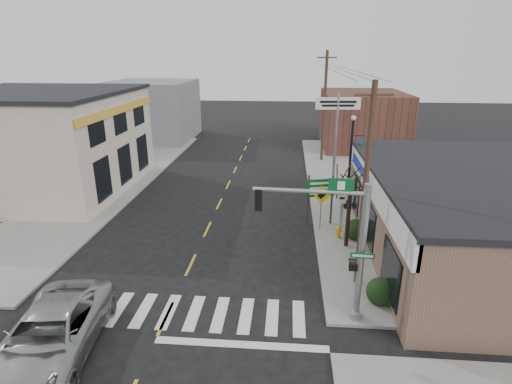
# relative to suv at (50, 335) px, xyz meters

# --- Properties ---
(ground) EXTENTS (140.00, 140.00, 0.00)m
(ground) POSITION_rel_suv_xyz_m (3.07, 2.24, -0.82)
(ground) COLOR black
(ground) RESTS_ON ground
(sidewalk_right) EXTENTS (6.00, 38.00, 0.13)m
(sidewalk_right) POSITION_rel_suv_xyz_m (12.07, 15.24, -0.76)
(sidewalk_right) COLOR gray
(sidewalk_right) RESTS_ON ground
(sidewalk_left) EXTENTS (6.00, 38.00, 0.13)m
(sidewalk_left) POSITION_rel_suv_xyz_m (-5.93, 15.24, -0.76)
(sidewalk_left) COLOR gray
(sidewalk_left) RESTS_ON ground
(center_line) EXTENTS (0.12, 56.00, 0.01)m
(center_line) POSITION_rel_suv_xyz_m (3.07, 10.24, -0.82)
(center_line) COLOR gold
(center_line) RESTS_ON ground
(crosswalk) EXTENTS (11.00, 2.20, 0.01)m
(crosswalk) POSITION_rel_suv_xyz_m (3.07, 2.64, -0.82)
(crosswalk) COLOR silver
(crosswalk) RESTS_ON ground
(thrift_store) EXTENTS (12.00, 14.00, 4.00)m
(thrift_store) POSITION_rel_suv_xyz_m (17.57, 8.24, 1.18)
(thrift_store) COLOR brown
(thrift_store) RESTS_ON ground
(left_building) EXTENTS (12.00, 12.00, 6.80)m
(left_building) POSITION_rel_suv_xyz_m (-9.93, 16.24, 2.58)
(left_building) COLOR beige
(left_building) RESTS_ON ground
(bldg_distant_right) EXTENTS (8.00, 10.00, 5.60)m
(bldg_distant_right) POSITION_rel_suv_xyz_m (15.07, 32.24, 1.98)
(bldg_distant_right) COLOR brown
(bldg_distant_right) RESTS_ON ground
(bldg_distant_left) EXTENTS (9.00, 10.00, 6.40)m
(bldg_distant_left) POSITION_rel_suv_xyz_m (-7.93, 34.24, 2.38)
(bldg_distant_left) COLOR slate
(bldg_distant_left) RESTS_ON ground
(suv) EXTENTS (3.40, 6.21, 1.65)m
(suv) POSITION_rel_suv_xyz_m (0.00, 0.00, 0.00)
(suv) COLOR #9A9C9F
(suv) RESTS_ON ground
(traffic_signal_pole) EXTENTS (4.26, 0.36, 5.39)m
(traffic_signal_pole) POSITION_rel_suv_xyz_m (9.52, 2.68, 2.53)
(traffic_signal_pole) COLOR #919298
(traffic_signal_pole) RESTS_ON sidewalk_right
(guide_sign) EXTENTS (1.64, 0.14, 2.87)m
(guide_sign) POSITION_rel_suv_xyz_m (9.37, 11.32, 1.16)
(guide_sign) COLOR #462D20
(guide_sign) RESTS_ON sidewalk_right
(fire_hydrant) EXTENTS (0.21, 0.21, 0.68)m
(fire_hydrant) POSITION_rel_suv_xyz_m (10.29, 9.48, -0.33)
(fire_hydrant) COLOR orange
(fire_hydrant) RESTS_ON sidewalk_right
(ped_crossing_sign) EXTENTS (1.00, 0.07, 2.57)m
(ped_crossing_sign) POSITION_rel_suv_xyz_m (9.37, 10.37, 1.08)
(ped_crossing_sign) COLOR gray
(ped_crossing_sign) RESTS_ON sidewalk_right
(lamp_post) EXTENTS (0.76, 0.59, 5.82)m
(lamp_post) POSITION_rel_suv_xyz_m (11.33, 13.81, 2.68)
(lamp_post) COLOR black
(lamp_post) RESTS_ON sidewalk_right
(dance_center_sign) EXTENTS (3.13, 0.20, 6.64)m
(dance_center_sign) POSITION_rel_suv_xyz_m (10.89, 18.59, 4.32)
(dance_center_sign) COLOR gray
(dance_center_sign) RESTS_ON sidewalk_right
(bare_tree) EXTENTS (2.44, 2.44, 4.87)m
(bare_tree) POSITION_rel_suv_xyz_m (10.57, 8.57, 3.14)
(bare_tree) COLOR black
(bare_tree) RESTS_ON sidewalk_right
(shrub_front) EXTENTS (1.13, 1.13, 0.85)m
(shrub_front) POSITION_rel_suv_xyz_m (11.29, 3.82, -0.27)
(shrub_front) COLOR #1F3617
(shrub_front) RESTS_ON sidewalk_right
(shrub_back) EXTENTS (1.18, 1.18, 0.88)m
(shrub_back) POSITION_rel_suv_xyz_m (11.23, 9.57, -0.25)
(shrub_back) COLOR #1C3114
(shrub_back) RESTS_ON sidewalk_right
(utility_pole_near) EXTENTS (1.46, 0.22, 8.40)m
(utility_pole_near) POSITION_rel_suv_xyz_m (10.57, 5.20, 3.61)
(utility_pole_near) COLOR #462C24
(utility_pole_near) RESTS_ON sidewalk_right
(utility_pole_far) EXTENTS (1.65, 0.25, 9.49)m
(utility_pole_far) POSITION_rel_suv_xyz_m (10.57, 25.78, 4.17)
(utility_pole_far) COLOR #3B2C1B
(utility_pole_far) RESTS_ON sidewalk_right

